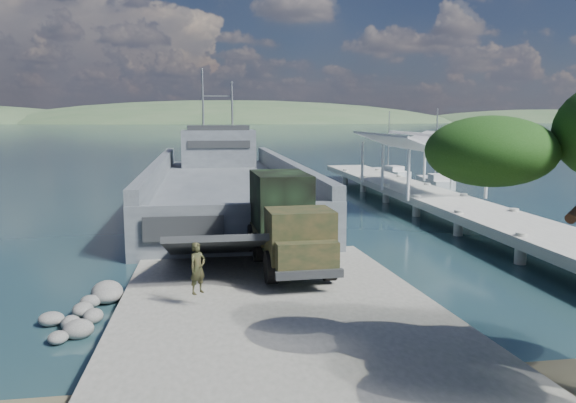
% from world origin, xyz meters
% --- Properties ---
extents(ground, '(1400.00, 1400.00, 0.00)m').
position_xyz_m(ground, '(0.00, 0.00, 0.00)').
color(ground, '#1C3844').
rests_on(ground, ground).
extents(boat_ramp, '(10.00, 18.00, 0.50)m').
position_xyz_m(boat_ramp, '(0.00, -1.00, 0.25)').
color(boat_ramp, slate).
rests_on(boat_ramp, ground).
extents(shoreline_rocks, '(3.20, 5.60, 0.90)m').
position_xyz_m(shoreline_rocks, '(-6.20, 0.50, 0.00)').
color(shoreline_rocks, '#5F5F5D').
rests_on(shoreline_rocks, ground).
extents(distant_headlands, '(1000.00, 240.00, 48.00)m').
position_xyz_m(distant_headlands, '(50.00, 560.00, 0.00)').
color(distant_headlands, '#3A5736').
rests_on(distant_headlands, ground).
extents(pier, '(6.40, 44.00, 6.10)m').
position_xyz_m(pier, '(13.00, 18.77, 1.60)').
color(pier, '#9C9B92').
rests_on(pier, ground).
extents(landing_craft, '(9.92, 38.86, 11.52)m').
position_xyz_m(landing_craft, '(-0.66, 22.91, 0.94)').
color(landing_craft, '#4B5158').
rests_on(landing_craft, ground).
extents(military_truck, '(2.73, 7.71, 3.53)m').
position_xyz_m(military_truck, '(1.05, 3.90, 2.26)').
color(military_truck, black).
rests_on(military_truck, boat_ramp).
extents(soldier, '(0.70, 0.68, 1.62)m').
position_xyz_m(soldier, '(-2.47, -0.80, 1.31)').
color(soldier, black).
rests_on(soldier, boat_ramp).
extents(sailboat_near, '(2.27, 6.14, 7.31)m').
position_xyz_m(sailboat_near, '(18.96, 30.40, 0.39)').
color(sailboat_near, silver).
rests_on(sailboat_near, ground).
extents(sailboat_far, '(3.32, 6.12, 7.16)m').
position_xyz_m(sailboat_far, '(17.60, 39.42, 0.38)').
color(sailboat_far, silver).
rests_on(sailboat_far, ground).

